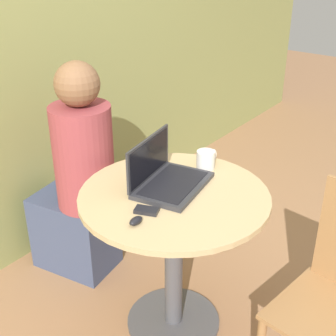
{
  "coord_description": "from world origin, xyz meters",
  "views": [
    {
      "loc": [
        -1.41,
        -1.03,
        1.75
      ],
      "look_at": [
        0.02,
        0.05,
        0.84
      ],
      "focal_mm": 50.0,
      "sensor_mm": 36.0,
      "label": 1
    }
  ],
  "objects": [
    {
      "name": "coffee_cup",
      "position": [
        0.29,
        0.03,
        0.79
      ],
      "size": [
        0.14,
        0.09,
        0.09
      ],
      "color": "white",
      "rests_on": "round_table"
    },
    {
      "name": "person_seated",
      "position": [
        0.05,
        0.67,
        0.52
      ],
      "size": [
        0.36,
        0.5,
        1.21
      ],
      "color": "#3D4766",
      "rests_on": "ground_plane"
    },
    {
      "name": "round_table",
      "position": [
        0.0,
        0.0,
        0.55
      ],
      "size": [
        0.83,
        0.83,
        0.74
      ],
      "color": "#4C4C51",
      "rests_on": "ground_plane"
    },
    {
      "name": "laptop",
      "position": [
        0.04,
        0.07,
        0.78
      ],
      "size": [
        0.4,
        0.31,
        0.21
      ],
      "color": "#2D2D33",
      "rests_on": "round_table"
    },
    {
      "name": "back_wall",
      "position": [
        0.0,
        1.06,
        1.3
      ],
      "size": [
        7.0,
        0.05,
        2.6
      ],
      "color": "#939956",
      "rests_on": "ground_plane"
    },
    {
      "name": "cell_phone",
      "position": [
        -0.19,
        -0.0,
        0.75
      ],
      "size": [
        0.08,
        0.11,
        0.02
      ],
      "color": "black",
      "rests_on": "round_table"
    },
    {
      "name": "computer_mouse",
      "position": [
        -0.28,
        -0.02,
        0.76
      ],
      "size": [
        0.06,
        0.04,
        0.03
      ],
      "color": "black",
      "rests_on": "round_table"
    },
    {
      "name": "ground_plane",
      "position": [
        0.0,
        0.0,
        0.0
      ],
      "size": [
        12.0,
        12.0,
        0.0
      ],
      "primitive_type": "plane",
      "color": "#9E704C"
    }
  ]
}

